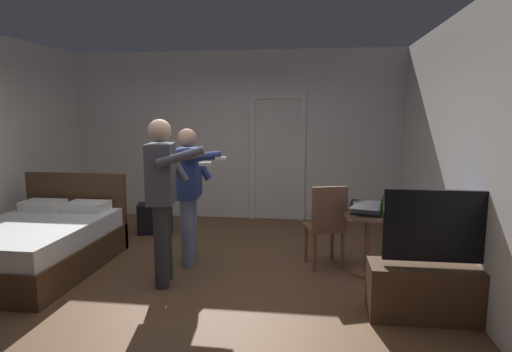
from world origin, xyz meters
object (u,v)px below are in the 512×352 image
at_px(person_blue_shirt, 163,190).
at_px(suitcase_dark, 155,218).
at_px(person_striped_shirt, 189,186).
at_px(side_table, 368,235).
at_px(bed, 38,244).
at_px(tv_flatscreen, 444,284).
at_px(wooden_chair, 326,223).
at_px(bottle_on_table, 384,207).
at_px(laptop, 366,210).

relative_size(person_blue_shirt, suitcase_dark, 3.41).
bearing_deg(person_striped_shirt, side_table, -2.42).
bearing_deg(suitcase_dark, bed, -132.36).
bearing_deg(person_striped_shirt, tv_flatscreen, -22.63).
relative_size(bed, wooden_chair, 1.96).
bearing_deg(tv_flatscreen, suitcase_dark, 146.53).
bearing_deg(wooden_chair, person_blue_shirt, -157.82).
bearing_deg(side_table, bottle_on_table, -29.74).
xyz_separation_m(side_table, person_blue_shirt, (-2.19, -0.55, 0.55)).
distance_m(bed, person_striped_shirt, 1.87).
height_order(bed, tv_flatscreen, tv_flatscreen).
relative_size(side_table, suitcase_dark, 1.36).
relative_size(bottle_on_table, person_striped_shirt, 0.15).
bearing_deg(laptop, bed, -175.51).
bearing_deg(side_table, person_blue_shirt, -165.91).
xyz_separation_m(wooden_chair, person_striped_shirt, (-1.63, -0.07, 0.41)).
relative_size(wooden_chair, suitcase_dark, 1.92).
distance_m(laptop, person_striped_shirt, 2.06).
xyz_separation_m(bed, side_table, (3.80, 0.34, 0.16)).
bearing_deg(person_blue_shirt, suitcase_dark, 113.47).
xyz_separation_m(tv_flatscreen, bottle_on_table, (-0.39, 0.93, 0.48)).
relative_size(wooden_chair, person_striped_shirt, 0.60).
bearing_deg(tv_flatscreen, side_table, 117.86).
xyz_separation_m(laptop, person_blue_shirt, (-2.15, -0.51, 0.27)).
distance_m(bed, suitcase_dark, 1.85).
bearing_deg(suitcase_dark, laptop, -41.90).
height_order(side_table, person_blue_shirt, person_blue_shirt).
bearing_deg(person_striped_shirt, suitcase_dark, 126.25).
relative_size(bed, tv_flatscreen, 1.50).
xyz_separation_m(laptop, wooden_chair, (-0.42, 0.20, -0.21)).
xyz_separation_m(bed, wooden_chair, (3.33, 0.49, 0.24)).
height_order(bottle_on_table, person_striped_shirt, person_striped_shirt).
xyz_separation_m(person_striped_shirt, suitcase_dark, (-0.91, 1.24, -0.73)).
distance_m(bed, laptop, 3.79).
height_order(wooden_chair, person_blue_shirt, person_blue_shirt).
distance_m(tv_flatscreen, person_striped_shirt, 2.91).
bearing_deg(side_table, bed, -174.94).
distance_m(side_table, bottle_on_table, 0.37).
distance_m(person_blue_shirt, suitcase_dark, 2.20).
relative_size(laptop, suitcase_dark, 0.79).
relative_size(tv_flatscreen, side_table, 1.85).
distance_m(bed, tv_flatscreen, 4.38).
bearing_deg(suitcase_dark, person_blue_shirt, -83.55).
xyz_separation_m(bottle_on_table, person_blue_shirt, (-2.33, -0.47, 0.22)).
bearing_deg(suitcase_dark, tv_flatscreen, -50.49).
bearing_deg(suitcase_dark, bottle_on_table, -41.21).
bearing_deg(bottle_on_table, suitcase_dark, 155.81).
xyz_separation_m(person_blue_shirt, person_striped_shirt, (0.10, 0.64, -0.07)).
bearing_deg(side_table, person_striped_shirt, 177.58).
height_order(bed, bottle_on_table, bed).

